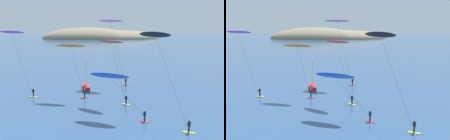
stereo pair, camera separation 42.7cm
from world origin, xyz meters
TOP-DOWN VIEW (x-y plane):
  - headland_island at (-7.41, 213.28)m, footprint 97.01×52.18m
  - sailboat_near at (-8.98, 34.25)m, footprint 1.80×5.95m
  - kitesurfer_orange at (-11.00, 27.48)m, footprint 5.89×2.68m
  - kitesurfer_blue at (-4.36, 16.25)m, footprint 8.57×4.76m
  - kitesurfer_pink at (-3.55, 37.71)m, footprint 6.96×3.50m
  - kitesurfer_purple at (-21.75, 29.15)m, footprint 7.17×3.37m
  - kitesurfer_black at (1.49, 12.64)m, footprint 6.90×5.20m
  - kitesurfer_red at (-3.96, 24.21)m, footprint 5.54×4.77m

SIDE VIEW (x-z plane):
  - headland_island at x=-7.41m, z-range -8.99..8.99m
  - sailboat_near at x=-8.98m, z-range -2.21..3.49m
  - kitesurfer_blue at x=-4.36m, z-range 2.44..9.14m
  - kitesurfer_orange at x=-11.00m, z-range 3.80..13.66m
  - kitesurfer_red at x=-3.96m, z-range 4.17..14.89m
  - kitesurfer_black at x=1.49m, z-range 4.61..17.19m
  - kitesurfer_purple at x=-21.75m, z-range 4.97..17.18m
  - kitesurfer_pink at x=-3.55m, z-range 5.84..20.09m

